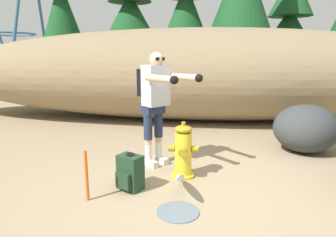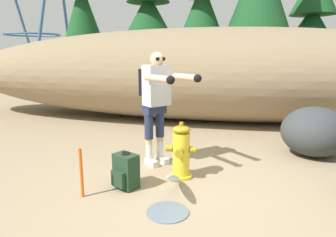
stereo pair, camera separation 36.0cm
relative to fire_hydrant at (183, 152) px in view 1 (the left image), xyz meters
The scene contains 12 objects.
ground_plane 0.58m from the fire_hydrant, 61.76° to the right, with size 56.00×56.00×0.04m, color #998466.
dirt_embankment 3.92m from the fire_hydrant, 86.89° to the left, with size 14.05×3.20×2.30m, color #897556.
fire_hydrant is the anchor object (origin of this frame).
hydrant_water_jet 0.67m from the fire_hydrant, 90.00° to the right, with size 0.46×1.04×0.47m.
utility_worker 0.92m from the fire_hydrant, 136.43° to the left, with size 0.97×0.95×1.69m.
spare_backpack 0.79m from the fire_hydrant, 144.35° to the right, with size 0.36×0.36×0.47m.
boulder_mid 2.42m from the fire_hydrant, 32.82° to the left, with size 1.03×1.07×0.82m, color #353A3C.
pine_tree_far_left 10.31m from the fire_hydrant, 123.30° to the left, with size 2.31×2.31×6.92m.
pine_tree_left 9.30m from the fire_hydrant, 107.31° to the left, with size 2.68×2.68×5.64m.
pine_tree_center 7.10m from the fire_hydrant, 92.70° to the left, with size 2.38×2.38×5.92m.
pine_tree_far_right 9.71m from the fire_hydrant, 67.16° to the left, with size 2.58×2.58×4.85m.
survey_stake 1.32m from the fire_hydrant, 143.17° to the right, with size 0.04×0.04×0.60m, color #E55914.
Camera 1 is at (-0.01, -3.43, 1.66)m, focal length 31.59 mm.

